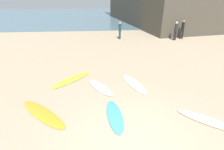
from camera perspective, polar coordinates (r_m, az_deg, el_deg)
ground_plane at (r=5.51m, az=7.14°, el=-22.28°), size 120.00×120.00×0.00m
ocean_water at (r=42.33m, az=-3.97°, el=19.44°), size 120.00×40.00×0.08m
surfboard_0 at (r=7.02m, az=-22.19°, el=-11.88°), size 2.26×2.20×0.07m
surfboard_1 at (r=8.22m, az=-3.87°, el=-4.13°), size 1.43×1.94×0.08m
surfboard_2 at (r=7.07m, az=29.41°, el=-13.13°), size 1.91×1.73×0.09m
surfboard_3 at (r=8.60m, az=7.52°, el=-2.98°), size 1.15×2.27×0.07m
surfboard_4 at (r=6.43m, az=0.91°, el=-13.43°), size 0.69×1.98×0.08m
surfboard_5 at (r=9.23m, az=-13.36°, el=-1.40°), size 2.14×2.25×0.08m
beachgoer_near at (r=17.86m, az=2.65°, el=14.95°), size 0.37×0.37×1.70m
beachgoer_mid at (r=18.41m, az=20.58°, el=13.98°), size 0.36×0.36×1.81m
beachgoer_far at (r=19.28m, az=22.58°, el=14.21°), size 0.34×0.32×1.86m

